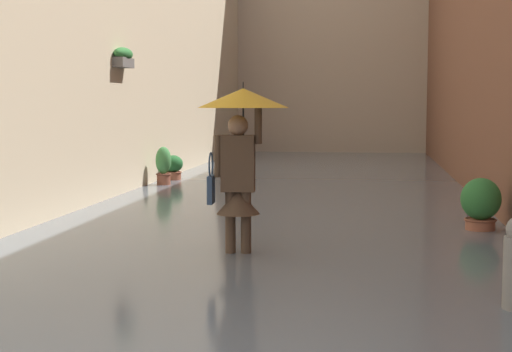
# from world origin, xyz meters

# --- Properties ---
(ground_plane) EXTENTS (60.81, 60.81, 0.00)m
(ground_plane) POSITION_xyz_m (0.00, -12.16, 0.00)
(ground_plane) COLOR slate
(flood_water) EXTENTS (7.34, 30.32, 0.14)m
(flood_water) POSITION_xyz_m (0.00, -12.16, 0.07)
(flood_water) COLOR slate
(flood_water) RESTS_ON ground_plane
(building_facade_far) EXTENTS (10.14, 1.80, 9.82)m
(building_facade_far) POSITION_xyz_m (0.00, -25.22, 4.91)
(building_facade_far) COLOR tan
(building_facade_far) RESTS_ON ground_plane
(person_wading) EXTENTS (1.04, 1.04, 2.10)m
(person_wading) POSITION_xyz_m (0.09, -5.90, 1.49)
(person_wading) COLOR #4C4233
(person_wading) RESTS_ON ground_plane
(potted_plant_far_left) EXTENTS (0.54, 0.54, 0.85)m
(potted_plant_far_left) POSITION_xyz_m (-2.87, -8.00, 0.47)
(potted_plant_far_left) COLOR #9E563D
(potted_plant_far_left) RESTS_ON ground_plane
(potted_plant_near_right) EXTENTS (0.33, 0.33, 0.94)m
(potted_plant_near_right) POSITION_xyz_m (2.93, -13.04, 0.50)
(potted_plant_near_right) COLOR brown
(potted_plant_near_right) RESTS_ON ground_plane
(potted_plant_far_right) EXTENTS (0.45, 0.45, 0.69)m
(potted_plant_far_right) POSITION_xyz_m (3.00, -14.11, 0.38)
(potted_plant_far_right) COLOR #9E563D
(potted_plant_far_right) RESTS_ON ground_plane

